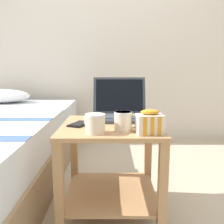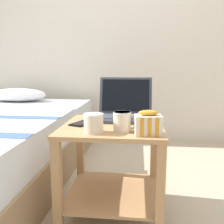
% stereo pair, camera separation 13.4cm
% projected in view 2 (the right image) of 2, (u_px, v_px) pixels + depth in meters
% --- Properties ---
extents(ground_plane, '(8.00, 8.00, 0.00)m').
position_uv_depth(ground_plane, '(113.00, 213.00, 1.49)').
color(ground_plane, tan).
extents(back_wall, '(8.00, 0.05, 2.50)m').
position_uv_depth(back_wall, '(127.00, 33.00, 2.86)').
color(back_wall, beige).
rests_on(back_wall, ground_plane).
extents(bedside_table, '(0.55, 0.55, 0.54)m').
position_uv_depth(bedside_table, '(113.00, 158.00, 1.43)').
color(bedside_table, tan).
rests_on(bedside_table, ground_plane).
extents(laptop, '(0.35, 0.32, 0.25)m').
position_uv_depth(laptop, '(125.00, 110.00, 1.56)').
color(laptop, '#333842').
rests_on(laptop, bedside_table).
extents(mug_front_left, '(0.13, 0.09, 0.10)m').
position_uv_depth(mug_front_left, '(123.00, 121.00, 1.24)').
color(mug_front_left, beige).
rests_on(mug_front_left, bedside_table).
extents(mug_front_right, '(0.11, 0.12, 0.10)m').
position_uv_depth(mug_front_right, '(93.00, 122.00, 1.21)').
color(mug_front_right, beige).
rests_on(mug_front_right, bedside_table).
extents(snack_bag, '(0.13, 0.10, 0.12)m').
position_uv_depth(snack_bag, '(148.00, 124.00, 1.18)').
color(snack_bag, silver).
rests_on(snack_bag, bedside_table).
extents(cell_phone, '(0.13, 0.16, 0.01)m').
position_uv_depth(cell_phone, '(82.00, 123.00, 1.40)').
color(cell_phone, black).
rests_on(cell_phone, bedside_table).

